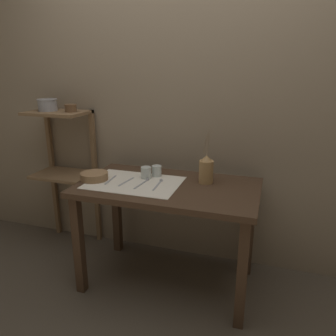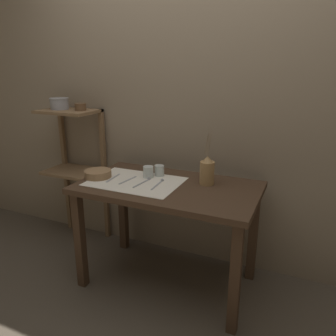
% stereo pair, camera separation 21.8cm
% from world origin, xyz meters
% --- Properties ---
extents(ground_plane, '(12.00, 12.00, 0.00)m').
position_xyz_m(ground_plane, '(0.00, 0.00, 0.00)').
color(ground_plane, brown).
extents(stone_wall_back, '(7.00, 0.06, 2.40)m').
position_xyz_m(stone_wall_back, '(0.00, 0.46, 1.20)').
color(stone_wall_back, gray).
rests_on(stone_wall_back, ground_plane).
extents(wooden_table, '(1.22, 0.70, 0.76)m').
position_xyz_m(wooden_table, '(0.00, 0.00, 0.65)').
color(wooden_table, '#422D1E').
rests_on(wooden_table, ground_plane).
extents(wooden_shelf_unit, '(0.47, 0.33, 1.19)m').
position_xyz_m(wooden_shelf_unit, '(-1.01, 0.29, 0.82)').
color(wooden_shelf_unit, brown).
rests_on(wooden_shelf_unit, ground_plane).
extents(linen_cloth, '(0.63, 0.45, 0.00)m').
position_xyz_m(linen_cloth, '(-0.23, -0.03, 0.76)').
color(linen_cloth, silver).
rests_on(linen_cloth, wooden_table).
extents(pitcher_with_flowers, '(0.10, 0.10, 0.39)m').
position_xyz_m(pitcher_with_flowers, '(0.23, 0.12, 0.85)').
color(pitcher_with_flowers, '#A87F4C').
rests_on(pitcher_with_flowers, wooden_table).
extents(wooden_bowl, '(0.19, 0.19, 0.05)m').
position_xyz_m(wooden_bowl, '(-0.53, -0.06, 0.79)').
color(wooden_bowl, '#8E6B47').
rests_on(wooden_bowl, wooden_table).
extents(glass_tumbler_near, '(0.07, 0.07, 0.08)m').
position_xyz_m(glass_tumbler_near, '(-0.19, 0.08, 0.80)').
color(glass_tumbler_near, silver).
rests_on(glass_tumbler_near, wooden_table).
extents(glass_tumbler_far, '(0.07, 0.07, 0.08)m').
position_xyz_m(glass_tumbler_far, '(-0.14, 0.15, 0.80)').
color(glass_tumbler_far, silver).
rests_on(glass_tumbler_far, wooden_table).
extents(fork_inner, '(0.03, 0.19, 0.00)m').
position_xyz_m(fork_inner, '(-0.41, -0.04, 0.77)').
color(fork_inner, '#939399').
rests_on(fork_inner, wooden_table).
extents(knife_center, '(0.04, 0.19, 0.00)m').
position_xyz_m(knife_center, '(-0.29, -0.04, 0.77)').
color(knife_center, '#939399').
rests_on(knife_center, wooden_table).
extents(spoon_inner, '(0.04, 0.20, 0.02)m').
position_xyz_m(spoon_inner, '(-0.17, 0.00, 0.77)').
color(spoon_inner, '#939399').
rests_on(spoon_inner, wooden_table).
extents(spoon_outer, '(0.03, 0.20, 0.02)m').
position_xyz_m(spoon_outer, '(-0.06, 0.01, 0.77)').
color(spoon_outer, '#939399').
rests_on(spoon_outer, wooden_table).
extents(metal_pot_large, '(0.16, 0.16, 0.09)m').
position_xyz_m(metal_pot_large, '(-1.10, 0.24, 1.24)').
color(metal_pot_large, '#939399').
rests_on(metal_pot_large, wooden_shelf_unit).
extents(metal_pot_small, '(0.10, 0.10, 0.06)m').
position_xyz_m(metal_pot_small, '(-0.88, 0.24, 1.22)').
color(metal_pot_small, brown).
rests_on(metal_pot_small, wooden_shelf_unit).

